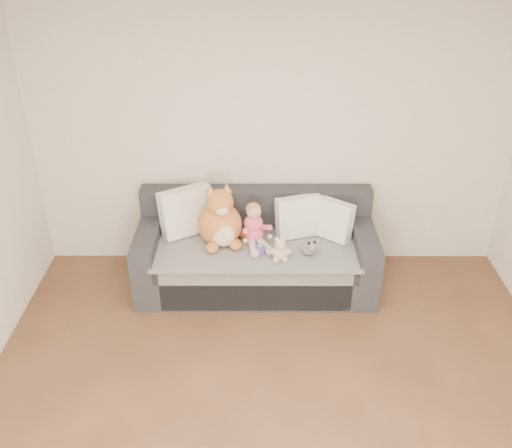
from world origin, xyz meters
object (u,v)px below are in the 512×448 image
Objects in this scene: sofa at (256,254)px; teddy_bear at (280,251)px; toddler at (255,227)px; sippy_cup at (260,248)px; plush_cat at (221,221)px.

teddy_bear is at bearing -57.56° from sofa.
toddler is 3.23× the size of sippy_cup.
teddy_bear is (0.21, -0.34, 0.26)m from sofa.
sippy_cup is (0.04, -0.25, 0.23)m from sofa.
sofa is 0.34m from sippy_cup.
sofa is 17.62× the size of sippy_cup.
sippy_cup is at bearing -92.40° from toddler.
sippy_cup is (-0.17, 0.08, -0.03)m from teddy_bear.
teddy_bear is at bearing -42.02° from plush_cat.
plush_cat reaches higher than sippy_cup.
sofa is at bearing 98.95° from sippy_cup.
plush_cat is 0.62m from teddy_bear.
sippy_cup is (0.36, -0.20, -0.16)m from plush_cat.
sippy_cup is at bearing -81.05° from sofa.
teddy_bear is (0.23, -0.28, -0.07)m from toddler.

